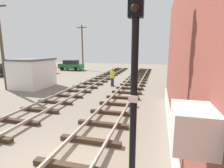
# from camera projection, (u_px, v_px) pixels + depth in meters

# --- Properties ---
(ground_plane) EXTENTS (80.00, 80.00, 0.00)m
(ground_plane) POSITION_uv_depth(u_px,v_px,m) (56.00, 167.00, 5.56)
(ground_plane) COLOR slate
(track_near_building) EXTENTS (2.50, 57.17, 0.32)m
(track_near_building) POSITION_uv_depth(u_px,v_px,m) (70.00, 166.00, 5.41)
(track_near_building) COLOR #38281C
(track_near_building) RESTS_ON ground
(signal_mast) EXTENTS (0.36, 0.40, 5.47)m
(signal_mast) POSITION_uv_depth(u_px,v_px,m) (135.00, 58.00, 4.37)
(signal_mast) COLOR black
(signal_mast) RESTS_ON ground
(control_hut) EXTENTS (3.00, 3.80, 2.76)m
(control_hut) POSITION_uv_depth(u_px,v_px,m) (33.00, 73.00, 17.03)
(control_hut) COLOR silver
(control_hut) RESTS_ON ground
(parked_car_green) EXTENTS (4.20, 2.04, 1.76)m
(parked_car_green) POSITION_uv_depth(u_px,v_px,m) (71.00, 65.00, 31.02)
(parked_car_green) COLOR #1E6B38
(parked_car_green) RESTS_ON ground
(parked_car_red) EXTENTS (4.20, 2.04, 1.76)m
(parked_car_red) POSITION_uv_depth(u_px,v_px,m) (41.00, 67.00, 27.20)
(parked_car_red) COLOR red
(parked_car_red) RESTS_ON ground
(parked_car_black) EXTENTS (4.20, 2.04, 1.76)m
(parked_car_black) POSITION_uv_depth(u_px,v_px,m) (6.00, 70.00, 24.14)
(parked_car_black) COLOR black
(parked_car_black) RESTS_ON ground
(utility_pole_near) EXTENTS (1.80, 0.24, 7.56)m
(utility_pole_near) POSITION_uv_depth(u_px,v_px,m) (2.00, 45.00, 15.41)
(utility_pole_near) COLOR brown
(utility_pole_near) RESTS_ON ground
(utility_pole_far) EXTENTS (1.80, 0.24, 7.66)m
(utility_pole_far) POSITION_uv_depth(u_px,v_px,m) (82.00, 47.00, 30.85)
(utility_pole_far) COLOR brown
(utility_pole_far) RESTS_ON ground
(track_worker_foreground) EXTENTS (0.40, 0.40, 1.87)m
(track_worker_foreground) POSITION_uv_depth(u_px,v_px,m) (112.00, 77.00, 17.49)
(track_worker_foreground) COLOR #262D4C
(track_worker_foreground) RESTS_ON ground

